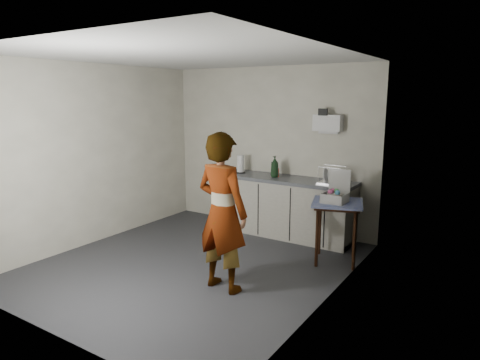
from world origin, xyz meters
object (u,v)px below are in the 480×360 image
Objects in this scene: standing_man at (222,212)px; paper_towel at (240,164)px; kitchen_counter at (283,208)px; soda_can at (277,173)px; side_table at (337,210)px; dish_rack at (331,179)px; dark_bottle at (275,168)px; soap_bottle at (275,167)px; bakery_box at (335,195)px.

standing_man reaches higher than paper_towel.
kitchen_counter is 0.56m from soda_can.
soda_can reaches higher than side_table.
paper_towel reaches higher than dish_rack.
paper_towel is at bearing -174.96° from dark_bottle.
dish_rack is (0.91, 0.01, -0.11)m from soap_bottle.
dish_rack is at bearing -2.88° from soda_can.
soda_can is 0.67m from paper_towel.
dark_bottle reaches higher than kitchen_counter.
standing_man is at bearing -136.61° from side_table.
soap_bottle is 0.91× the size of dish_rack.
dark_bottle is 0.61m from paper_towel.
soap_bottle is at bearing 153.91° from bakery_box.
dark_bottle is 0.66× the size of dish_rack.
kitchen_counter is 0.95m from dish_rack.
dark_bottle reaches higher than side_table.
soda_can is at bearing 77.58° from soap_bottle.
dish_rack reaches higher than kitchen_counter.
paper_towel is 1.97m from bakery_box.
paper_towel is (-0.65, 0.04, -0.03)m from soap_bottle.
paper_towel is (-0.61, -0.05, 0.02)m from dark_bottle.
kitchen_counter is 1.00m from paper_towel.
soda_can is at bearing -37.83° from dark_bottle.
bakery_box is at bearing -29.50° from dark_bottle.
standing_man is at bearing -81.40° from kitchen_counter.
soap_bottle reaches higher than dark_bottle.
kitchen_counter is at bearing -76.17° from standing_man.
dark_bottle is 0.96m from dish_rack.
bakery_box is at bearing -152.01° from side_table.
standing_man reaches higher than kitchen_counter.
kitchen_counter is 2.14m from standing_man.
kitchen_counter is at bearing 149.64° from bakery_box.
side_table is at bearing -29.52° from kitchen_counter.
side_table is 1.41m from soap_bottle.
soap_bottle is at bearing -179.60° from dish_rack.
kitchen_counter is at bearing -17.88° from dark_bottle.
side_table is 2.23× the size of dish_rack.
kitchen_counter is 7.81× the size of paper_towel.
side_table is 1.48m from dark_bottle.
side_table is 1.40m from soda_can.
dish_rack reaches higher than dark_bottle.
paper_towel is 0.79× the size of dish_rack.
standing_man reaches higher than side_table.
soap_bottle is at bearing -64.79° from dark_bottle.
standing_man is 13.68× the size of soda_can.
soap_bottle is (-1.23, 0.58, 0.37)m from side_table.
side_table is 0.20m from bakery_box.
standing_man reaches higher than bakery_box.
kitchen_counter is at bearing -6.01° from soda_can.
standing_man is 5.39× the size of soap_bottle.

